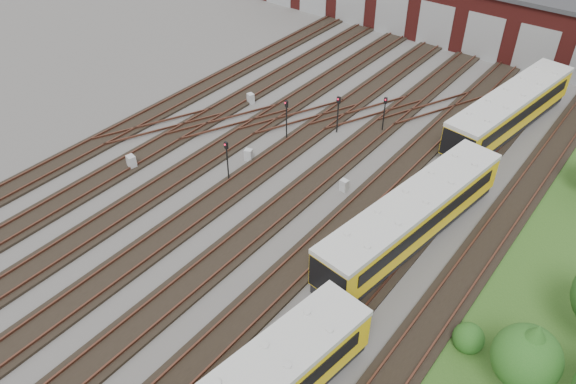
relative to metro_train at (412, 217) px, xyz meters
The scene contains 15 objects.
ground 11.96m from the metro_train, 147.90° to the right, with size 120.00×120.00×0.00m, color #4D4A47.
track_network 11.79m from the metro_train, 150.79° to the right, with size 30.40×70.00×0.33m.
maintenance_shed 35.18m from the metro_train, 106.54° to the left, with size 51.00×12.50×6.35m.
metro_train is the anchor object (origin of this frame).
signal_mast_0 13.08m from the metro_train, behind, with size 0.27×0.25×3.19m.
signal_mast_1 13.11m from the metro_train, 143.07° to the left, with size 0.28×0.26×3.13m.
signal_mast_2 13.76m from the metro_train, 160.47° to the left, with size 0.30×0.29×3.38m.
signal_mast_3 12.66m from the metro_train, 127.19° to the left, with size 0.28×0.26×3.05m.
relay_cabinet_0 20.19m from the metro_train, 165.06° to the right, with size 0.62×0.52×1.03m, color #A9ACAE.
relay_cabinet_1 20.29m from the metro_train, 158.93° to the left, with size 0.55×0.46×0.92m, color #A9ACAE.
relay_cabinet_2 13.56m from the metro_train, behind, with size 0.55×0.46×0.91m, color #A9ACAE.
relay_cabinet_3 10.89m from the metro_train, 94.45° to the left, with size 0.65×0.54×1.08m, color #A9ACAE.
relay_cabinet_4 6.36m from the metro_train, 162.48° to the left, with size 0.52×0.44×0.87m, color #A9ACAE.
tree_3 11.01m from the metro_train, 36.53° to the right, with size 3.02×3.02×5.01m.
bush_0 7.96m from the metro_train, 40.42° to the right, with size 1.60×1.60×1.60m, color #1A4D16.
Camera 1 is at (19.58, -18.28, 23.50)m, focal length 35.00 mm.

